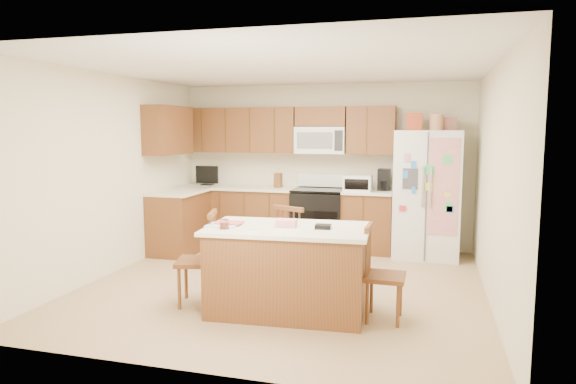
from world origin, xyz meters
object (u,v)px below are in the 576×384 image
(stove, at_px, (319,218))
(windsor_chair_back, at_px, (296,249))
(windsor_chair_right, at_px, (382,276))
(windsor_chair_left, at_px, (199,261))
(island, at_px, (288,269))
(refrigerator, at_px, (427,193))

(stove, height_order, windsor_chair_back, stove)
(windsor_chair_right, bearing_deg, windsor_chair_left, -178.42)
(island, distance_m, windsor_chair_left, 0.95)
(windsor_chair_back, bearing_deg, island, -81.18)
(refrigerator, height_order, windsor_chair_back, refrigerator)
(windsor_chair_left, bearing_deg, stove, 76.24)
(windsor_chair_back, bearing_deg, windsor_chair_right, -34.84)
(island, xyz_separation_m, windsor_chair_right, (0.92, 0.04, -0.00))
(windsor_chair_back, height_order, windsor_chair_right, windsor_chair_back)
(stove, distance_m, island, 2.77)
(island, bearing_deg, windsor_chair_back, 98.82)
(island, relative_size, windsor_chair_right, 1.79)
(island, xyz_separation_m, windsor_chair_back, (-0.12, 0.76, 0.02))
(refrigerator, height_order, windsor_chair_left, refrigerator)
(stove, xyz_separation_m, windsor_chair_back, (0.15, -2.00, -0.02))
(windsor_chair_left, distance_m, windsor_chair_back, 1.14)
(stove, bearing_deg, refrigerator, -2.30)
(stove, xyz_separation_m, refrigerator, (1.57, -0.06, 0.45))
(island, relative_size, windsor_chair_back, 1.69)
(refrigerator, xyz_separation_m, windsor_chair_left, (-2.25, -2.71, -0.46))
(refrigerator, bearing_deg, windsor_chair_back, -126.24)
(refrigerator, relative_size, windsor_chair_left, 2.09)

